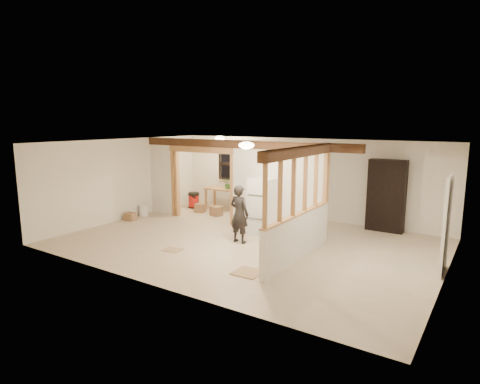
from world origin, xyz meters
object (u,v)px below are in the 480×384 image
Objects in this scene: bookshelf at (386,196)px; refrigerator at (263,207)px; shop_vac at (194,200)px; work_table at (223,199)px; woman at (239,214)px.

refrigerator is at bearing -140.78° from bookshelf.
shop_vac is at bearing 156.72° from refrigerator.
work_table is 1.12m from shop_vac.
refrigerator is 0.77× the size of bookshelf.
bookshelf is at bearing 5.08° from shop_vac.
woman is 3.83m from work_table.
woman is at bearing -131.79° from bookshelf.
woman is (-0.12, -0.95, -0.03)m from refrigerator.
bookshelf is (2.67, 2.18, 0.23)m from refrigerator.
woman is 4.20m from bookshelf.
work_table is at bearing -176.94° from bookshelf.
refrigerator is at bearing -92.70° from woman.
woman is at bearing -35.24° from shop_vac.
woman is 1.21× the size of work_table.
bookshelf is at bearing -127.06° from woman.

